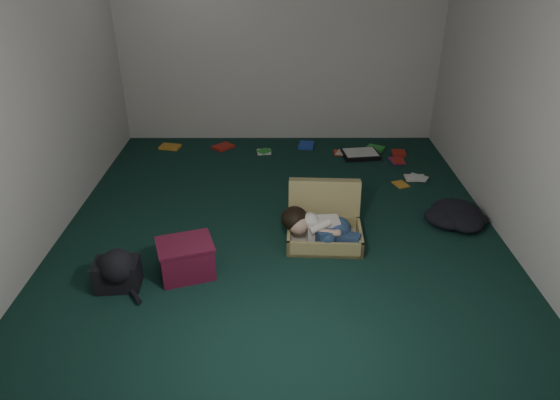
{
  "coord_description": "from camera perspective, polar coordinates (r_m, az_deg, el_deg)",
  "views": [
    {
      "loc": [
        -0.01,
        -4.02,
        2.44
      ],
      "look_at": [
        0.0,
        -0.15,
        0.35
      ],
      "focal_mm": 32.0,
      "sensor_mm": 36.0,
      "label": 1
    }
  ],
  "objects": [
    {
      "name": "wall_right",
      "position": [
        4.64,
        26.1,
        11.31
      ],
      "size": [
        0.0,
        4.5,
        4.5
      ],
      "primitive_type": "plane",
      "rotation": [
        1.57,
        0.0,
        -1.57
      ],
      "color": "silver",
      "rests_on": "ground"
    },
    {
      "name": "book_scatter",
      "position": [
        6.16,
        5.31,
        5.0
      ],
      "size": [
        3.11,
        1.35,
        0.02
      ],
      "color": "orange",
      "rests_on": "floor"
    },
    {
      "name": "wall_left",
      "position": [
        4.63,
        -26.14,
        11.28
      ],
      "size": [
        0.0,
        4.5,
        4.5
      ],
      "primitive_type": "plane",
      "rotation": [
        1.57,
        0.0,
        1.57
      ],
      "color": "silver",
      "rests_on": "ground"
    },
    {
      "name": "wall_front",
      "position": [
        2.11,
        0.11,
        -4.43
      ],
      "size": [
        4.5,
        0.0,
        4.5
      ],
      "primitive_type": "plane",
      "rotation": [
        -1.57,
        0.0,
        0.0
      ],
      "color": "silver",
      "rests_on": "ground"
    },
    {
      "name": "clothing_pile",
      "position": [
        5.0,
        19.16,
        -1.52
      ],
      "size": [
        0.58,
        0.51,
        0.16
      ],
      "primitive_type": null,
      "rotation": [
        0.0,
        0.0,
        0.25
      ],
      "color": "black",
      "rests_on": "floor"
    },
    {
      "name": "paper_tray",
      "position": [
        6.22,
        9.17,
        5.19
      ],
      "size": [
        0.47,
        0.38,
        0.06
      ],
      "rotation": [
        0.0,
        0.0,
        0.14
      ],
      "color": "black",
      "rests_on": "floor"
    },
    {
      "name": "floor",
      "position": [
        4.7,
        -0.0,
        -2.88
      ],
      "size": [
        4.5,
        4.5,
        0.0
      ],
      "primitive_type": "plane",
      "color": "#102E26",
      "rests_on": "ground"
    },
    {
      "name": "person",
      "position": [
        4.33,
        4.56,
        -3.14
      ],
      "size": [
        0.7,
        0.36,
        0.3
      ],
      "rotation": [
        0.0,
        0.0,
        -0.05
      ],
      "color": "silver",
      "rests_on": "suitcase"
    },
    {
      "name": "suitcase",
      "position": [
        4.49,
        5.07,
        -2.51
      ],
      "size": [
        0.68,
        0.67,
        0.48
      ],
      "rotation": [
        0.0,
        0.0,
        -0.05
      ],
      "color": "tan",
      "rests_on": "floor"
    },
    {
      "name": "wall_back",
      "position": [
        6.37,
        -0.04,
        18.07
      ],
      "size": [
        4.5,
        0.0,
        4.5
      ],
      "primitive_type": "plane",
      "rotation": [
        1.57,
        0.0,
        0.0
      ],
      "color": "silver",
      "rests_on": "ground"
    },
    {
      "name": "backpack",
      "position": [
        4.07,
        -18.1,
        -7.93
      ],
      "size": [
        0.44,
        0.37,
        0.25
      ],
      "primitive_type": null,
      "rotation": [
        0.0,
        0.0,
        0.08
      ],
      "color": "black",
      "rests_on": "floor"
    },
    {
      "name": "maroon_bin",
      "position": [
        4.05,
        -10.67,
        -6.59
      ],
      "size": [
        0.51,
        0.46,
        0.3
      ],
      "rotation": [
        0.0,
        0.0,
        0.32
      ],
      "color": "maroon",
      "rests_on": "floor"
    }
  ]
}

